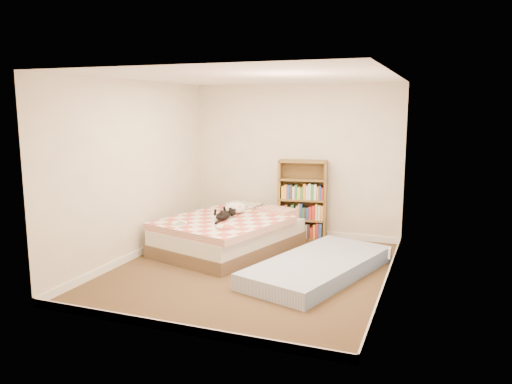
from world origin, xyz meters
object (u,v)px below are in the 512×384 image
(bookshelf, at_px, (303,209))
(white_dog, at_px, (236,208))
(bed, at_px, (230,233))
(black_cat, at_px, (224,215))
(floor_mattress, at_px, (319,267))

(bookshelf, xyz_separation_m, white_dog, (-0.88, -0.72, 0.09))
(bed, height_order, white_dog, white_dog)
(bookshelf, bearing_deg, black_cat, -135.58)
(floor_mattress, xyz_separation_m, black_cat, (-1.55, 0.48, 0.46))
(floor_mattress, bearing_deg, white_dog, 166.42)
(black_cat, relative_size, white_dog, 1.47)
(bed, distance_m, black_cat, 0.35)
(bookshelf, bearing_deg, bed, -139.08)
(bookshelf, distance_m, floor_mattress, 1.82)
(bookshelf, xyz_separation_m, black_cat, (-0.87, -1.16, 0.07))
(bookshelf, bearing_deg, white_dog, -149.51)
(black_cat, bearing_deg, bookshelf, 67.09)
(white_dog, bearing_deg, bookshelf, 56.68)
(bed, bearing_deg, white_dog, 111.55)
(bed, xyz_separation_m, black_cat, (-0.02, -0.16, 0.31))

